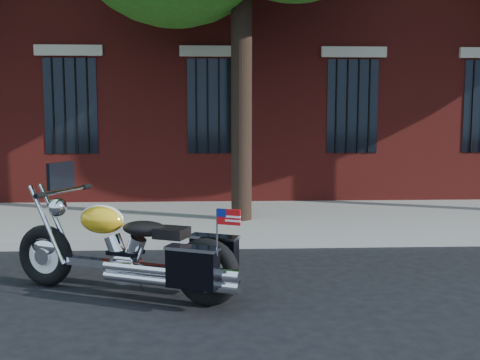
{
  "coord_description": "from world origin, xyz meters",
  "views": [
    {
      "loc": [
        0.05,
        -6.44,
        1.88
      ],
      "look_at": [
        0.38,
        0.8,
        1.08
      ],
      "focal_mm": 40.0,
      "sensor_mm": 36.0,
      "label": 1
    }
  ],
  "objects": [
    {
      "name": "ground",
      "position": [
        0.0,
        0.0,
        0.0
      ],
      "size": [
        120.0,
        120.0,
        0.0
      ],
      "primitive_type": "plane",
      "color": "black",
      "rests_on": "ground"
    },
    {
      "name": "curb",
      "position": [
        0.0,
        1.38,
        0.07
      ],
      "size": [
        40.0,
        0.16,
        0.15
      ],
      "primitive_type": "cube",
      "color": "gray",
      "rests_on": "ground"
    },
    {
      "name": "sidewalk",
      "position": [
        0.0,
        3.26,
        0.07
      ],
      "size": [
        40.0,
        3.6,
        0.15
      ],
      "primitive_type": "cube",
      "color": "gray",
      "rests_on": "ground"
    },
    {
      "name": "motorcycle",
      "position": [
        -0.84,
        -0.83,
        0.48
      ],
      "size": [
        2.56,
        1.51,
        1.43
      ],
      "rotation": [
        0.0,
        0.0,
        -0.39
      ],
      "color": "black",
      "rests_on": "ground"
    }
  ]
}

